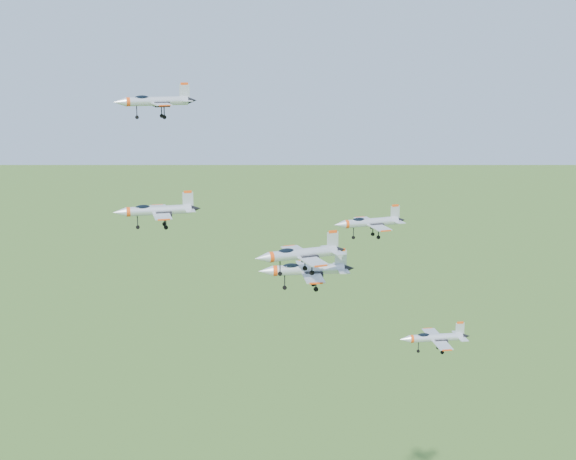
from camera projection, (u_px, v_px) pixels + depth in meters
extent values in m
cylinder|color=silver|center=(157.00, 101.00, 125.65)|extent=(9.77, 3.48, 1.40)
cone|color=silver|center=(120.00, 102.00, 123.84)|extent=(2.20, 1.79, 1.40)
cone|color=black|center=(192.00, 100.00, 127.40)|extent=(1.73, 1.49, 1.19)
ellipsoid|color=black|center=(142.00, 98.00, 124.79)|extent=(2.53, 1.50, 0.89)
cube|color=silver|center=(162.00, 104.00, 123.00)|extent=(3.45, 5.16, 0.15)
cube|color=silver|center=(155.00, 102.00, 128.56)|extent=(3.45, 5.16, 0.15)
cube|color=silver|center=(185.00, 91.00, 126.70)|extent=(1.60, 0.48, 2.26)
cube|color=#E74710|center=(184.00, 84.00, 126.42)|extent=(1.19, 0.41, 0.38)
cylinder|color=silver|center=(159.00, 210.00, 118.97)|extent=(9.67, 2.68, 1.38)
cone|color=silver|center=(119.00, 212.00, 117.62)|extent=(2.09, 1.63, 1.38)
cone|color=black|center=(196.00, 209.00, 120.27)|extent=(1.64, 1.37, 1.18)
ellipsoid|color=black|center=(143.00, 208.00, 118.30)|extent=(2.45, 1.31, 0.88)
cube|color=silver|center=(162.00, 216.00, 116.27)|extent=(3.07, 4.97, 0.15)
cube|color=silver|center=(159.00, 208.00, 121.89)|extent=(3.07, 4.97, 0.15)
cube|color=silver|center=(188.00, 200.00, 119.67)|extent=(1.60, 0.35, 2.23)
cube|color=#E74710|center=(188.00, 192.00, 119.40)|extent=(1.18, 0.31, 0.37)
cylinder|color=silver|center=(303.00, 254.00, 99.64)|extent=(9.06, 3.74, 1.31)
cone|color=silver|center=(262.00, 258.00, 97.66)|extent=(2.10, 1.75, 1.31)
cone|color=black|center=(340.00, 250.00, 101.55)|extent=(1.66, 1.45, 1.11)
ellipsoid|color=black|center=(286.00, 252.00, 98.72)|extent=(2.38, 1.51, 0.83)
cube|color=silver|center=(313.00, 261.00, 97.24)|extent=(3.44, 4.89, 0.14)
cube|color=silver|center=(295.00, 250.00, 102.32)|extent=(3.44, 4.89, 0.14)
cube|color=silver|center=(333.00, 240.00, 100.84)|extent=(1.48, 0.53, 2.11)
cube|color=#E74710|center=(333.00, 232.00, 100.58)|extent=(1.10, 0.44, 0.35)
cylinder|color=silver|center=(371.00, 222.00, 125.23)|extent=(8.98, 3.09, 1.29)
cone|color=silver|center=(339.00, 225.00, 123.63)|extent=(2.01, 1.62, 1.29)
cone|color=black|center=(401.00, 220.00, 126.77)|extent=(1.58, 1.35, 1.09)
ellipsoid|color=black|center=(358.00, 220.00, 124.46)|extent=(2.32, 1.35, 0.82)
cube|color=silver|center=(380.00, 228.00, 122.78)|extent=(3.12, 4.73, 0.14)
cube|color=silver|center=(365.00, 220.00, 127.91)|extent=(3.12, 4.73, 0.14)
cube|color=silver|center=(395.00, 212.00, 126.14)|extent=(1.48, 0.42, 2.08)
cube|color=#E74710|center=(395.00, 206.00, 125.89)|extent=(1.09, 0.36, 0.35)
cylinder|color=silver|center=(308.00, 270.00, 105.64)|extent=(9.50, 1.53, 1.37)
cone|color=silver|center=(265.00, 271.00, 104.96)|extent=(1.92, 1.40, 1.37)
cone|color=black|center=(349.00, 268.00, 106.30)|extent=(1.49, 1.19, 1.16)
ellipsoid|color=black|center=(291.00, 266.00, 105.25)|extent=(2.33, 1.02, 0.87)
cube|color=silver|center=(313.00, 278.00, 102.88)|extent=(2.50, 4.67, 0.15)
cube|color=silver|center=(307.00, 265.00, 108.58)|extent=(2.50, 4.67, 0.15)
cube|color=silver|center=(341.00, 258.00, 105.83)|extent=(1.58, 0.15, 2.21)
cube|color=#E74710|center=(341.00, 250.00, 105.57)|extent=(1.16, 0.17, 0.37)
cylinder|color=silver|center=(436.00, 338.00, 120.21)|extent=(8.11, 1.43, 1.17)
cone|color=silver|center=(405.00, 339.00, 119.56)|extent=(1.65, 1.22, 1.17)
cone|color=black|center=(466.00, 336.00, 120.84)|extent=(1.29, 1.03, 0.99)
ellipsoid|color=black|center=(423.00, 336.00, 119.84)|extent=(2.00, 0.90, 0.74)
cube|color=silver|center=(443.00, 345.00, 117.86)|extent=(2.19, 4.01, 0.13)
cube|color=silver|center=(432.00, 333.00, 122.71)|extent=(2.19, 4.01, 0.13)
cube|color=silver|center=(460.00, 329.00, 120.43)|extent=(1.35, 0.15, 1.88)
cube|color=#E74710|center=(460.00, 323.00, 120.20)|extent=(0.99, 0.16, 0.31)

